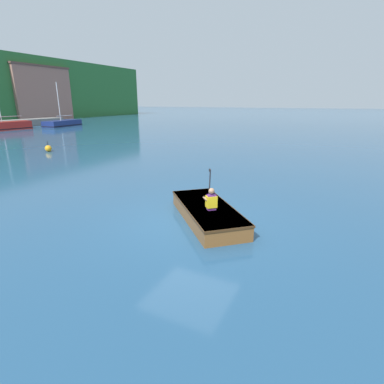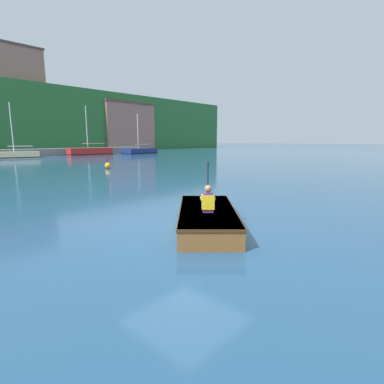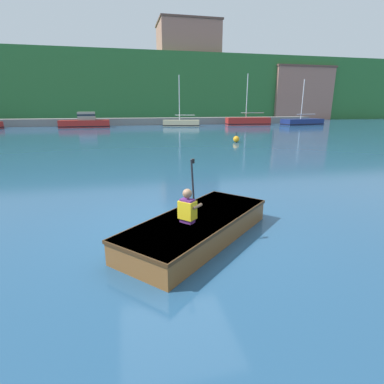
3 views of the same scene
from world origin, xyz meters
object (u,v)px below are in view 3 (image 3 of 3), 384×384
(moored_boat_dock_center_far, at_px, (248,121))
(moored_boat_dock_west_inner, at_px, (181,123))
(person_paddler, at_px, (188,207))
(moored_boat_dock_center_near, at_px, (85,122))
(rowboat_foreground, at_px, (199,225))
(moored_boat_dock_east_inner, at_px, (302,122))
(channel_buoy, at_px, (236,139))

(moored_boat_dock_center_far, bearing_deg, moored_boat_dock_west_inner, -177.44)
(person_paddler, bearing_deg, moored_boat_dock_center_near, 99.20)
(moored_boat_dock_center_near, bearing_deg, moored_boat_dock_center_far, 0.12)
(rowboat_foreground, height_order, person_paddler, person_paddler)
(moored_boat_dock_center_near, relative_size, rowboat_foreground, 1.70)
(moored_boat_dock_center_near, height_order, moored_boat_dock_east_inner, moored_boat_dock_east_inner)
(moored_boat_dock_east_inner, distance_m, rowboat_foreground, 38.62)
(moored_boat_dock_center_far, bearing_deg, person_paddler, -114.59)
(rowboat_foreground, bearing_deg, moored_boat_dock_west_inner, 79.82)
(moored_boat_dock_east_inner, relative_size, person_paddler, 5.22)
(person_paddler, height_order, channel_buoy, person_paddler)
(moored_boat_dock_center_near, height_order, rowboat_foreground, moored_boat_dock_center_near)
(moored_boat_dock_center_near, xyz_separation_m, channel_buoy, (12.09, -18.15, -0.41))
(person_paddler, bearing_deg, rowboat_foreground, 42.60)
(channel_buoy, bearing_deg, person_paddler, -113.90)
(moored_boat_dock_west_inner, height_order, rowboat_foreground, moored_boat_dock_west_inner)
(moored_boat_dock_west_inner, xyz_separation_m, moored_boat_dock_center_near, (-11.53, 0.36, 0.25))
(moored_boat_dock_east_inner, bearing_deg, rowboat_foreground, -125.00)
(moored_boat_dock_east_inner, relative_size, channel_buoy, 8.24)
(moored_boat_dock_center_near, bearing_deg, rowboat_foreground, -80.25)
(moored_boat_dock_center_near, height_order, moored_boat_dock_center_far, moored_boat_dock_center_far)
(rowboat_foreground, xyz_separation_m, channel_buoy, (6.41, 14.85, -0.03))
(person_paddler, bearing_deg, channel_buoy, 66.10)
(moored_boat_dock_west_inner, distance_m, person_paddler, 33.47)
(moored_boat_dock_center_far, xyz_separation_m, moored_boat_dock_east_inner, (7.19, -1.41, -0.09))
(moored_boat_dock_west_inner, relative_size, moored_boat_dock_center_far, 0.94)
(person_paddler, bearing_deg, moored_boat_dock_east_inner, 54.88)
(moored_boat_dock_center_far, height_order, moored_boat_dock_east_inner, moored_boat_dock_center_far)
(rowboat_foreground, bearing_deg, moored_boat_dock_center_near, 99.75)
(moored_boat_dock_west_inner, distance_m, moored_boat_dock_center_near, 11.54)
(moored_boat_dock_center_far, height_order, rowboat_foreground, moored_boat_dock_center_far)
(moored_boat_dock_west_inner, bearing_deg, person_paddler, -100.58)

